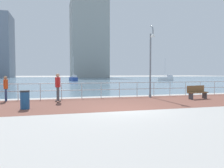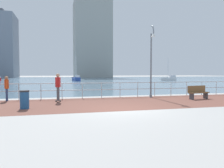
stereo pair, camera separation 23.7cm
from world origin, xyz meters
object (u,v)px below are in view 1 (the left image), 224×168
(sailboat_red, at_px, (73,79))
(skateboarder, at_px, (58,85))
(sailboat_blue, at_px, (165,78))
(bystander, at_px, (6,86))
(trash_bin, at_px, (25,100))
(park_bench, at_px, (197,92))
(lamppost, at_px, (151,58))

(sailboat_red, bearing_deg, skateboarder, -96.36)
(skateboarder, height_order, sailboat_blue, sailboat_blue)
(bystander, xyz_separation_m, sailboat_red, (7.30, 35.65, -0.41))
(skateboarder, relative_size, trash_bin, 1.90)
(bystander, distance_m, sailboat_red, 36.39)
(park_bench, bearing_deg, sailboat_blue, 64.23)
(skateboarder, relative_size, sailboat_blue, 0.33)
(lamppost, relative_size, sailboat_red, 0.94)
(lamppost, relative_size, bystander, 3.28)
(skateboarder, xyz_separation_m, sailboat_red, (4.11, 36.84, -0.53))
(skateboarder, bearing_deg, bystander, 159.46)
(skateboarder, bearing_deg, lamppost, 6.73)
(park_bench, bearing_deg, sailboat_red, 98.01)
(sailboat_blue, bearing_deg, trash_bin, -127.63)
(lamppost, relative_size, sailboat_blue, 0.98)
(bystander, xyz_separation_m, trash_bin, (1.56, -3.49, -0.48))
(skateboarder, distance_m, sailboat_blue, 42.49)
(skateboarder, bearing_deg, park_bench, -5.06)
(trash_bin, bearing_deg, sailboat_blue, 52.37)
(trash_bin, relative_size, sailboat_red, 0.17)
(trash_bin, bearing_deg, skateboarder, 54.52)
(lamppost, distance_m, sailboat_blue, 38.17)
(skateboarder, bearing_deg, sailboat_red, 83.64)
(sailboat_blue, bearing_deg, skateboarder, -127.78)
(sailboat_red, bearing_deg, lamppost, -85.96)
(sailboat_blue, xyz_separation_m, sailboat_red, (-21.92, 3.26, 0.03))
(trash_bin, relative_size, park_bench, 0.56)
(trash_bin, height_order, sailboat_blue, sailboat_blue)
(lamppost, relative_size, park_bench, 3.20)
(bystander, bearing_deg, lamppost, -2.40)
(lamppost, xyz_separation_m, bystander, (-9.85, 0.41, -1.98))
(lamppost, relative_size, skateboarder, 2.98)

